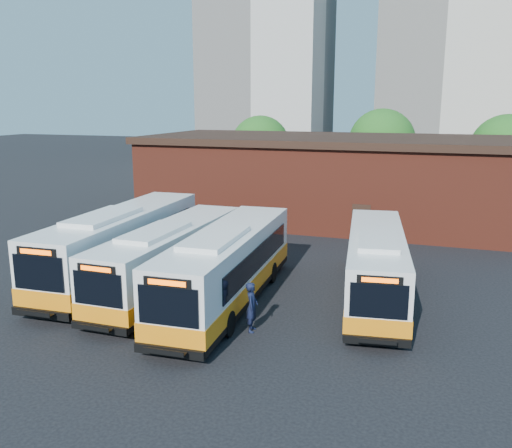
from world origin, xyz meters
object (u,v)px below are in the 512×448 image
(bus_midwest, at_px, (171,260))
(bus_east, at_px, (376,267))
(bus_mideast, at_px, (227,269))
(bus_west, at_px, (122,246))
(transit_worker, at_px, (252,307))

(bus_midwest, relative_size, bus_east, 1.01)
(bus_midwest, relative_size, bus_mideast, 0.94)
(bus_midwest, bearing_deg, bus_mideast, -11.54)
(bus_midwest, bearing_deg, bus_east, 12.73)
(bus_west, bearing_deg, bus_east, 2.70)
(bus_midwest, height_order, bus_east, bus_midwest)
(bus_midwest, xyz_separation_m, bus_east, (9.40, 2.10, -0.03))
(bus_east, bearing_deg, bus_west, 177.46)
(bus_west, distance_m, bus_east, 12.77)
(bus_midwest, xyz_separation_m, transit_worker, (5.26, -3.27, -0.50))
(bus_west, height_order, bus_midwest, bus_west)
(transit_worker, bearing_deg, bus_mideast, 28.06)
(bus_east, relative_size, transit_worker, 6.01)
(bus_mideast, distance_m, bus_east, 6.81)
(bus_west, xyz_separation_m, transit_worker, (8.57, -4.24, -0.65))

